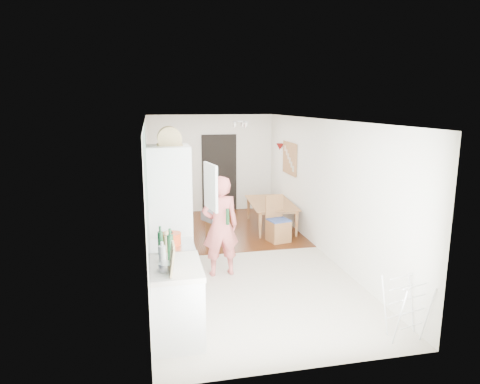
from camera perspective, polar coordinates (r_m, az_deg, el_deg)
name	(u,v)px	position (r m, az deg, el deg)	size (l,w,h in m)	color
room_shell	(239,190)	(7.66, -0.13, 0.22)	(3.20, 7.00, 2.50)	white
floor	(239,256)	(8.00, -0.13, -8.58)	(3.20, 7.00, 0.01)	beige
wood_floor_overlay	(222,228)	(9.72, -2.36, -4.83)	(3.20, 3.30, 0.01)	#4E2610
sage_wall_panel	(146,180)	(5.42, -12.37, 1.60)	(0.02, 3.00, 1.30)	#53765F
tile_splashback	(149,248)	(5.06, -11.99, -7.30)	(0.02, 1.90, 0.50)	black
doorway_recess	(219,173)	(11.10, -2.78, 2.52)	(0.90, 0.04, 2.00)	black
base_cabinet	(176,303)	(5.34, -8.50, -14.48)	(0.60, 0.90, 0.86)	silver
worktop	(175,267)	(5.16, -8.66, -9.89)	(0.62, 0.92, 0.06)	beige
range_cooker	(173,278)	(6.02, -8.95, -11.27)	(0.60, 0.60, 0.88)	silver
cooker_top	(172,246)	(5.86, -9.10, -7.12)	(0.60, 0.60, 0.04)	#B6B6B8
fridge_housing	(170,214)	(6.79, -9.34, -2.96)	(0.66, 0.66, 2.15)	silver
fridge_door	(211,187)	(6.44, -3.93, 0.72)	(0.56, 0.04, 0.70)	silver
fridge_interior	(189,184)	(6.70, -6.83, 1.09)	(0.02, 0.52, 0.66)	white
pinboard	(290,158)	(9.83, 6.67, 4.49)	(0.03, 0.90, 0.70)	tan
pinboard_frame	(289,158)	(9.82, 6.58, 4.49)	(0.01, 0.94, 0.74)	olive
wall_sconce	(280,147)	(10.41, 5.35, 6.03)	(0.18, 0.18, 0.16)	maroon
person	(220,217)	(6.92, -2.64, -3.38)	(0.71, 0.47, 1.95)	#D36460
dining_table	(272,217)	(9.73, 4.30, -3.33)	(1.44, 0.80, 0.51)	olive
dining_chair	(279,219)	(8.71, 5.16, -3.66)	(0.40, 0.40, 0.94)	olive
stool	(215,228)	(9.08, -3.42, -4.85)	(0.29, 0.29, 0.38)	olive
grey_drape	(215,216)	(8.97, -3.38, -3.18)	(0.43, 0.43, 0.19)	gray
drying_rack	(406,309)	(5.65, 21.23, -14.36)	(0.38, 0.34, 0.74)	silver
bread_bin	(169,138)	(6.67, -9.41, 7.05)	(0.39, 0.37, 0.20)	#D5BB7D
red_casserole	(171,239)	(5.84, -9.14, -6.18)	(0.27, 0.27, 0.16)	red
steel_pan	(166,267)	(4.99, -9.80, -9.79)	(0.18, 0.18, 0.09)	#B6B6B8
held_bottle	(228,217)	(6.73, -1.67, -3.31)	(0.06, 0.06, 0.26)	#153F1E
bottle_a	(170,248)	(5.23, -9.27, -7.37)	(0.08, 0.08, 0.32)	#153F1E
bottle_b	(161,243)	(5.47, -10.54, -6.71)	(0.07, 0.07, 0.29)	#153F1E
bottle_c	(162,254)	(5.20, -10.32, -8.18)	(0.08, 0.08, 0.21)	beige
pepper_mill_front	(167,243)	(5.61, -9.66, -6.67)	(0.06, 0.06, 0.21)	#D5BB7D
pepper_mill_back	(166,244)	(5.55, -9.81, -6.85)	(0.06, 0.06, 0.22)	#D5BB7D
chopping_boards	(172,259)	(4.84, -9.08, -8.81)	(0.04, 0.25, 0.34)	#D5BB7D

